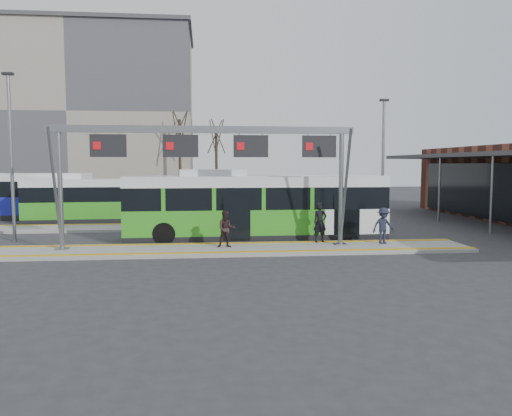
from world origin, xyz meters
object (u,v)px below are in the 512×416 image
(hero_bus, at_px, (255,208))
(passenger_c, at_px, (383,226))
(gantry, at_px, (208,151))
(passenger_a, at_px, (320,222))
(passenger_b, at_px, (226,229))

(hero_bus, relative_size, passenger_c, 7.78)
(hero_bus, height_order, passenger_c, hero_bus)
(gantry, xyz_separation_m, passenger_a, (5.10, 0.82, -3.24))
(gantry, relative_size, passenger_c, 7.97)
(passenger_a, xyz_separation_m, passenger_b, (-4.34, -0.95, -0.12))
(passenger_b, bearing_deg, hero_bus, 60.25)
(passenger_a, bearing_deg, gantry, 175.31)
(gantry, distance_m, passenger_a, 6.10)
(hero_bus, xyz_separation_m, passenger_c, (5.52, -2.83, -0.63))
(hero_bus, relative_size, passenger_b, 7.96)
(hero_bus, bearing_deg, passenger_b, -117.66)
(gantry, bearing_deg, passenger_a, 9.09)
(gantry, relative_size, hero_bus, 1.02)
(passenger_c, bearing_deg, passenger_a, 156.70)
(hero_bus, bearing_deg, gantry, -129.05)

